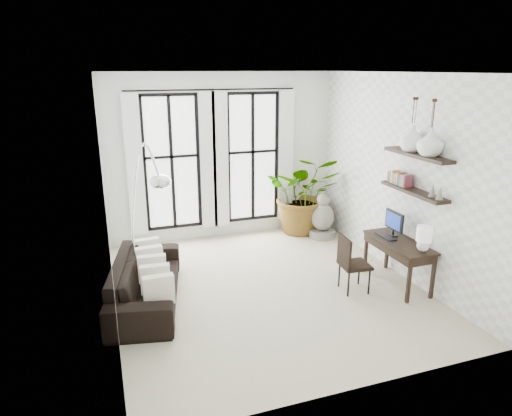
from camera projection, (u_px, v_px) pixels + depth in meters
name	position (u px, v px, depth m)	size (l,w,h in m)	color
floor	(267.00, 287.00, 7.07)	(5.00, 5.00, 0.00)	#BDB396
ceiling	(269.00, 72.00, 6.13)	(5.00, 5.00, 0.00)	white
wall_left	(105.00, 202.00, 5.90)	(5.00, 5.00, 0.00)	silver
wall_right	(399.00, 176.00, 7.30)	(5.00, 5.00, 0.00)	white
wall_back	(223.00, 157.00, 8.86)	(4.50, 4.50, 0.00)	white
windows	(214.00, 160.00, 8.75)	(3.26, 0.13, 2.65)	white
wall_shelves	(413.00, 176.00, 6.75)	(0.25, 1.30, 0.60)	black
sofa	(146.00, 280.00, 6.57)	(2.23, 0.87, 0.65)	black
throw_pillows	(152.00, 268.00, 6.55)	(0.40, 1.52, 0.40)	white
plant	(304.00, 194.00, 9.26)	(1.46, 1.27, 1.63)	#2D7228
desk	(401.00, 245.00, 6.92)	(0.52, 1.23, 1.12)	black
desk_chair	(350.00, 260.00, 6.82)	(0.45, 0.45, 0.88)	black
arc_lamp	(144.00, 181.00, 6.46)	(0.72, 0.84, 2.28)	silver
buddha	(322.00, 219.00, 9.06)	(0.50, 0.50, 0.91)	gray
vase_a	(431.00, 143.00, 6.33)	(0.37, 0.37, 0.38)	white
vase_b	(412.00, 139.00, 6.69)	(0.37, 0.37, 0.38)	white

